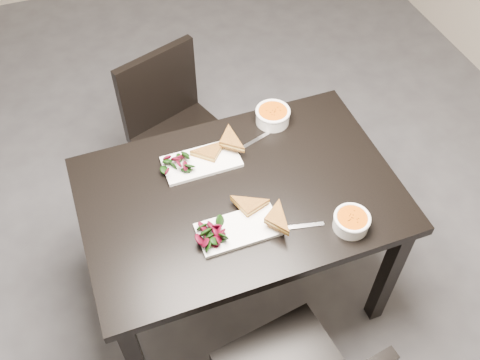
{
  "coord_description": "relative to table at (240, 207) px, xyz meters",
  "views": [
    {
      "loc": [
        -0.05,
        -1.62,
        2.35
      ],
      "look_at": [
        0.39,
        -0.44,
        0.82
      ],
      "focal_mm": 40.23,
      "sensor_mm": 36.0,
      "label": 1
    }
  ],
  "objects": [
    {
      "name": "soup_bowl_near",
      "position": [
        0.32,
        -0.29,
        0.13
      ],
      "size": [
        0.13,
        0.13,
        0.06
      ],
      "color": "white",
      "rests_on": "table"
    },
    {
      "name": "salad_near",
      "position": [
        -0.17,
        -0.16,
        0.13
      ],
      "size": [
        0.09,
        0.08,
        0.04
      ],
      "primitive_type": null,
      "color": "black",
      "rests_on": "plate_near"
    },
    {
      "name": "sandwich_far",
      "position": [
        -0.03,
        0.17,
        0.14
      ],
      "size": [
        0.19,
        0.19,
        0.05
      ],
      "primitive_type": null,
      "rotation": [
        0.0,
        0.0,
        0.84
      ],
      "color": "#9F6621",
      "rests_on": "plate_far"
    },
    {
      "name": "cutlery_far",
      "position": [
        0.13,
        0.22,
        0.1
      ],
      "size": [
        0.18,
        0.07,
        0.0
      ],
      "primitive_type": "cube",
      "rotation": [
        0.0,
        0.0,
        0.31
      ],
      "color": "silver",
      "rests_on": "table"
    },
    {
      "name": "salad_far",
      "position": [
        -0.19,
        0.19,
        0.13
      ],
      "size": [
        0.09,
        0.09,
        0.04
      ],
      "primitive_type": null,
      "color": "black",
      "rests_on": "plate_far"
    },
    {
      "name": "sandwich_near",
      "position": [
        -0.0,
        -0.15,
        0.14
      ],
      "size": [
        0.17,
        0.15,
        0.05
      ],
      "primitive_type": null,
      "rotation": [
        0.0,
        0.0,
        0.31
      ],
      "color": "#9F6621",
      "rests_on": "plate_near"
    },
    {
      "name": "plate_far",
      "position": [
        -0.09,
        0.19,
        0.11
      ],
      "size": [
        0.3,
        0.15,
        0.02
      ],
      "primitive_type": "cube",
      "color": "white",
      "rests_on": "table"
    },
    {
      "name": "soup_bowl_far",
      "position": [
        0.26,
        0.31,
        0.14
      ],
      "size": [
        0.15,
        0.15,
        0.07
      ],
      "color": "white",
      "rests_on": "table"
    },
    {
      "name": "cutlery_near",
      "position": [
        0.15,
        -0.23,
        0.1
      ],
      "size": [
        0.18,
        0.05,
        0.0
      ],
      "primitive_type": "cube",
      "rotation": [
        0.0,
        0.0,
        -0.21
      ],
      "color": "silver",
      "rests_on": "table"
    },
    {
      "name": "ground",
      "position": [
        -0.39,
        0.44,
        -0.65
      ],
      "size": [
        5.0,
        5.0,
        0.0
      ],
      "primitive_type": "plane",
      "color": "#47474C",
      "rests_on": "ground"
    },
    {
      "name": "table",
      "position": [
        0.0,
        0.0,
        0.0
      ],
      "size": [
        1.2,
        0.8,
        0.75
      ],
      "color": "black",
      "rests_on": "ground"
    },
    {
      "name": "plate_near",
      "position": [
        -0.07,
        -0.16,
        0.11
      ],
      "size": [
        0.3,
        0.15,
        0.01
      ],
      "primitive_type": "cube",
      "color": "white",
      "rests_on": "table"
    },
    {
      "name": "chair_far",
      "position": [
        -0.08,
        0.7,
        -0.17
      ],
      "size": [
        0.54,
        0.54,
        0.85
      ],
      "rotation": [
        0.0,
        0.0,
        0.35
      ],
      "color": "black",
      "rests_on": "ground"
    }
  ]
}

